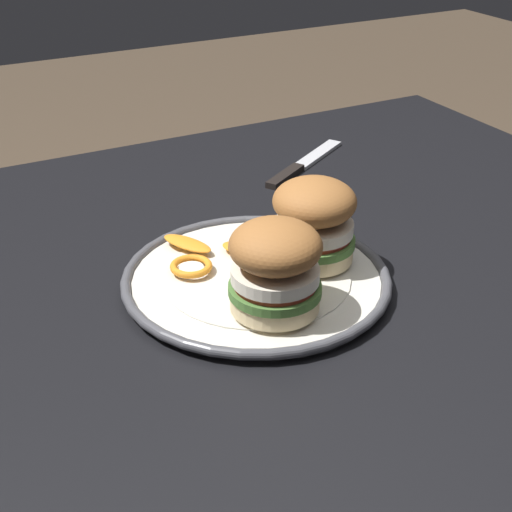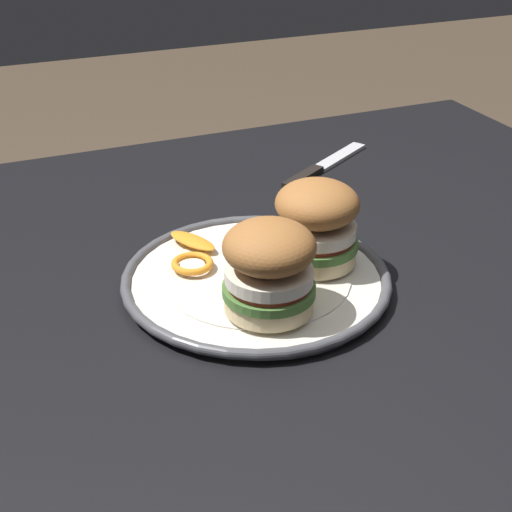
% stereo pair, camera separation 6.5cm
% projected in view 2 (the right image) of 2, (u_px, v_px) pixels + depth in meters
% --- Properties ---
extents(dining_table, '(1.37, 1.01, 0.74)m').
position_uv_depth(dining_table, '(215.00, 359.00, 0.91)').
color(dining_table, black).
rests_on(dining_table, ground).
extents(dinner_plate, '(0.31, 0.31, 0.02)m').
position_uv_depth(dinner_plate, '(256.00, 279.00, 0.88)').
color(dinner_plate, silver).
rests_on(dinner_plate, dining_table).
extents(sandwich_half_left, '(0.14, 0.14, 0.10)m').
position_uv_depth(sandwich_half_left, '(316.00, 222.00, 0.88)').
color(sandwich_half_left, beige).
rests_on(sandwich_half_left, dinner_plate).
extents(sandwich_half_right, '(0.14, 0.14, 0.10)m').
position_uv_depth(sandwich_half_right, '(269.00, 267.00, 0.79)').
color(sandwich_half_right, beige).
rests_on(sandwich_half_right, dinner_plate).
extents(orange_peel_curled, '(0.07, 0.07, 0.01)m').
position_uv_depth(orange_peel_curled, '(192.00, 264.00, 0.89)').
color(orange_peel_curled, orange).
rests_on(orange_peel_curled, dinner_plate).
extents(orange_peel_strip_long, '(0.06, 0.08, 0.01)m').
position_uv_depth(orange_peel_strip_long, '(192.00, 241.00, 0.94)').
color(orange_peel_strip_long, orange).
rests_on(orange_peel_strip_long, dinner_plate).
extents(orange_peel_strip_short, '(0.05, 0.07, 0.01)m').
position_uv_depth(orange_peel_strip_short, '(247.00, 249.00, 0.92)').
color(orange_peel_strip_short, orange).
rests_on(orange_peel_strip_short, dinner_plate).
extents(table_knife, '(0.20, 0.13, 0.01)m').
position_uv_depth(table_knife, '(320.00, 168.00, 1.19)').
color(table_knife, silver).
rests_on(table_knife, dining_table).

